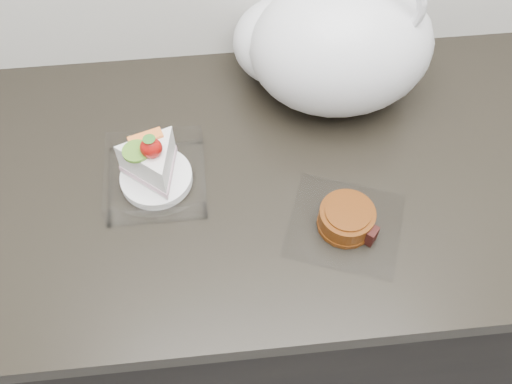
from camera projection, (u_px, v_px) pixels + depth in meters
name	position (u px, v px, depth m)	size (l,w,h in m)	color
counter	(291.00, 277.00, 1.39)	(2.04, 0.64, 0.90)	black
cake_tray	(155.00, 170.00, 0.97)	(0.17, 0.17, 0.13)	white
mooncake_wrap	(347.00, 220.00, 0.94)	(0.23, 0.23, 0.04)	white
plastic_bag	(330.00, 45.00, 1.02)	(0.41, 0.35, 0.30)	white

